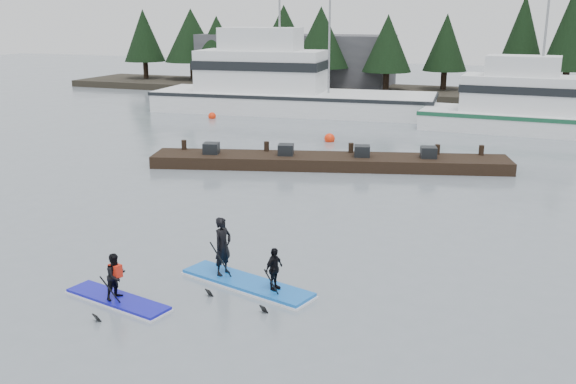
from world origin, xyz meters
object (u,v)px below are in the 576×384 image
(fishing_boat_medium, at_px, (542,122))
(paddleboard_duo, at_px, (244,268))
(fishing_boat_large, at_px, (285,100))
(paddleboard_solo, at_px, (117,286))
(floating_dock, at_px, (329,161))

(fishing_boat_medium, xyz_separation_m, paddleboard_duo, (-7.14, -26.87, -0.15))
(fishing_boat_large, relative_size, paddleboard_solo, 6.71)
(paddleboard_solo, bearing_deg, fishing_boat_medium, 83.60)
(fishing_boat_large, xyz_separation_m, fishing_boat_medium, (17.38, -2.24, -0.22))
(fishing_boat_medium, distance_m, paddleboard_duo, 27.80)
(floating_dock, height_order, paddleboard_duo, paddleboard_duo)
(floating_dock, bearing_deg, paddleboard_solo, -107.76)
(fishing_boat_large, xyz_separation_m, floating_dock, (8.28, -15.55, -0.58))
(fishing_boat_medium, relative_size, paddleboard_solo, 4.95)
(fishing_boat_large, distance_m, fishing_boat_medium, 17.53)
(paddleboard_duo, bearing_deg, paddleboard_solo, -125.04)
(floating_dock, distance_m, paddleboard_duo, 13.70)
(fishing_boat_large, relative_size, floating_dock, 1.25)
(fishing_boat_large, bearing_deg, floating_dock, -67.52)
(floating_dock, distance_m, paddleboard_solo, 15.62)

